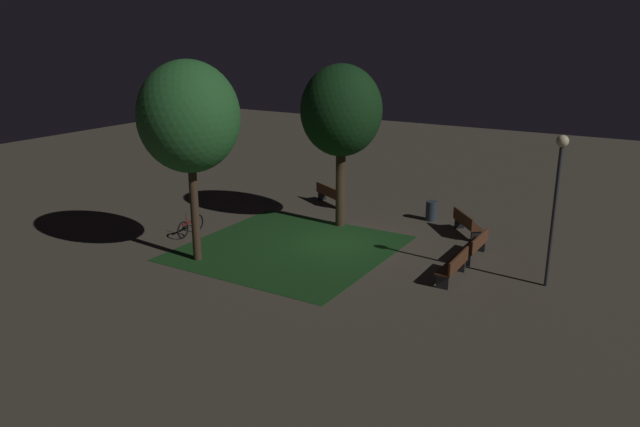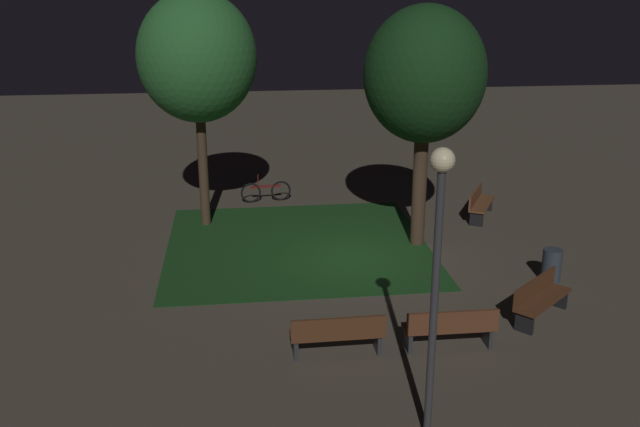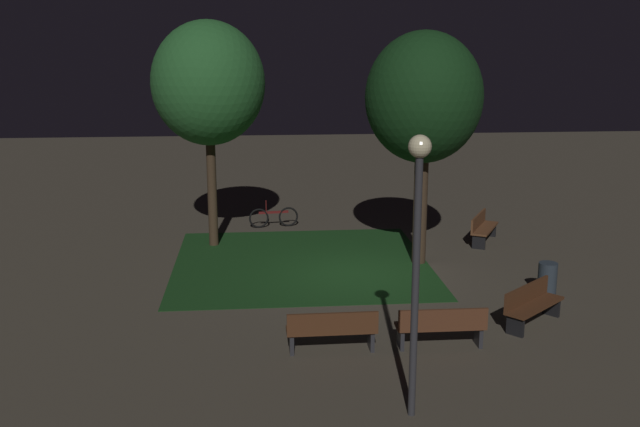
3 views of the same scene
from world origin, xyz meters
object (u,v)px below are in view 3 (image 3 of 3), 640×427
Objects in this scene: tree_tall_center at (208,84)px; lamp_post_near_wall at (417,231)px; bench_back_row at (332,330)px; tree_back_right at (424,99)px; bench_by_lamp at (441,326)px; bench_front_right at (482,227)px; trash_bin at (547,279)px; bicycle at (274,217)px; bench_corner at (532,303)px.

lamp_post_near_wall is (3.80, -10.68, -1.69)m from tree_tall_center.
bench_back_row is 7.69m from tree_back_right.
bench_back_row is 2.20m from bench_by_lamp.
bench_front_right is 4.79m from trash_bin.
trash_bin is at bearing -48.25° from bicycle.
bench_by_lamp is at bearing 65.89° from lamp_post_near_wall.
tree_back_right reaches higher than bench_by_lamp.
tree_back_right reaches higher than bench_corner.
lamp_post_near_wall is at bearing -81.38° from bicycle.
lamp_post_near_wall reaches higher than bench_by_lamp.
bench_corner is 0.27× the size of tree_back_right.
tree_back_right is 1.36× the size of lamp_post_near_wall.
tree_back_right reaches higher than bench_back_row.
lamp_post_near_wall reaches higher than bicycle.
bench_back_row and bench_corner have the same top height.
bench_front_right is at bearing -3.01° from tree_tall_center.
lamp_post_near_wall reaches higher than bench_front_right.
bench_by_lamp is at bearing -98.45° from tree_back_right.
lamp_post_near_wall is 13.15m from bicycle.
bench_back_row and bench_by_lamp have the same top height.
tree_back_right is at bearing 62.04° from bench_back_row.
tree_back_right reaches higher than lamp_post_near_wall.
lamp_post_near_wall is at bearing -70.40° from tree_tall_center.
tree_back_right is (3.06, 5.76, 4.07)m from bench_back_row.
bench_back_row is at bearing -152.73° from trash_bin.
bench_by_lamp is at bearing -0.00° from bench_back_row.
bench_by_lamp is 0.39× the size of lamp_post_near_wall.
bench_front_right reaches higher than trash_bin.
bicycle is at bearing 120.64° from bench_corner.
bench_corner is 2.12m from trash_bin.
bench_back_row reaches higher than trash_bin.
tree_tall_center is at bearing -132.93° from bicycle.
bench_back_row is at bearing 112.14° from lamp_post_near_wall.
bench_by_lamp is (2.20, -0.00, 0.00)m from bench_back_row.
lamp_post_near_wall is (-4.43, -10.24, 2.67)m from bench_front_right.
bench_corner is at bearing 25.02° from bench_by_lamp.
tree_tall_center reaches higher than bench_corner.
tree_tall_center is 4.04× the size of bicycle.
bench_back_row is 3.86m from lamp_post_near_wall.
bench_by_lamp is 8.34m from bench_front_right.
bench_back_row is 4.61m from bench_corner.
bench_back_row is 9.60m from tree_tall_center.
bicycle is (-1.92, 12.70, -2.81)m from lamp_post_near_wall.
bench_corner is 2.08× the size of trash_bin.
bench_by_lamp is 2.52m from bench_corner.
trash_bin is 9.70m from bicycle.
tree_back_right is 3.85× the size of bicycle.
bench_corner is 5.68m from lamp_post_near_wall.
bench_by_lamp is at bearing -113.16° from bench_front_right.
lamp_post_near_wall is (-3.44, -3.64, 2.67)m from bench_corner.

